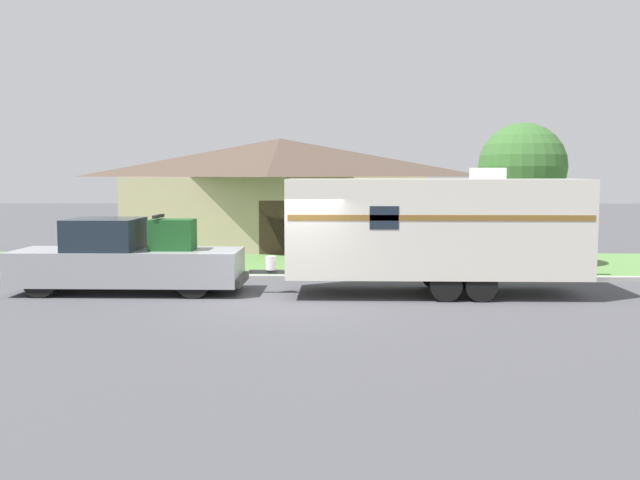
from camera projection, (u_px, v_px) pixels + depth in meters
name	position (u px, v px, depth m)	size (l,w,h in m)	color
ground_plane	(292.00, 303.00, 17.18)	(120.00, 120.00, 0.00)	#47474C
curb_strip	(301.00, 278.00, 20.90)	(80.00, 0.30, 0.14)	#999993
lawn_strip	(306.00, 264.00, 24.54)	(80.00, 7.00, 0.03)	#568442
house_across_street	(280.00, 190.00, 31.01)	(12.81, 8.44, 4.65)	tan
pickup_truck	(126.00, 260.00, 18.60)	(5.99, 1.94, 2.05)	black
travel_trailer	(434.00, 227.00, 18.30)	(8.51, 2.50, 3.26)	black
mailbox	(586.00, 242.00, 21.43)	(0.48, 0.20, 1.39)	brown
tree_in_yard	(522.00, 167.00, 23.66)	(2.90, 2.90, 4.80)	brown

